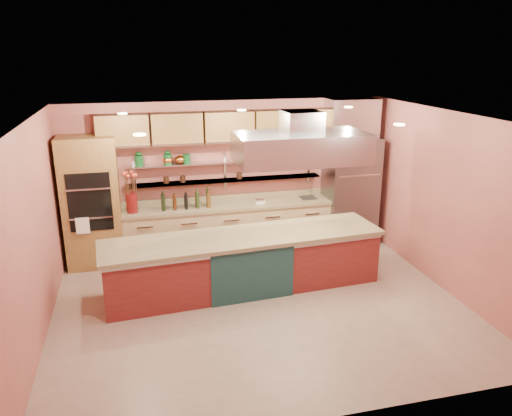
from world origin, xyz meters
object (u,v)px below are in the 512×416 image
object	(u,v)px
flower_vase	(132,203)
copper_kettle	(180,159)
island	(244,262)
green_canister	(187,159)
kitchen_scale	(260,201)
refrigerator	(350,191)

from	to	relation	value
flower_vase	copper_kettle	xyz separation A→B (m)	(0.89, 0.22, 0.69)
island	copper_kettle	xyz separation A→B (m)	(-0.78, 1.74, 1.34)
green_canister	island	bearing A→B (deg)	-69.32
island	kitchen_scale	distance (m)	1.73
copper_kettle	green_canister	size ratio (longest dim) A/B	1.13
refrigerator	flower_vase	distance (m)	4.13
flower_vase	green_canister	bearing A→B (deg)	12.20
flower_vase	kitchen_scale	bearing A→B (deg)	0.00
island	copper_kettle	size ratio (longest dim) A/B	23.39
refrigerator	copper_kettle	xyz separation A→B (m)	(-3.24, 0.23, 0.74)
flower_vase	copper_kettle	distance (m)	1.15
flower_vase	kitchen_scale	size ratio (longest dim) A/B	2.01
island	kitchen_scale	size ratio (longest dim) A/B	25.30
refrigerator	copper_kettle	distance (m)	3.33
green_canister	kitchen_scale	bearing A→B (deg)	-9.58
kitchen_scale	copper_kettle	bearing A→B (deg)	147.25
kitchen_scale	island	bearing A→B (deg)	-137.07
copper_kettle	island	bearing A→B (deg)	-65.80
copper_kettle	green_canister	bearing A→B (deg)	0.00
kitchen_scale	copper_kettle	xyz separation A→B (m)	(-1.43, 0.22, 0.81)
refrigerator	kitchen_scale	distance (m)	1.81
flower_vase	green_canister	distance (m)	1.25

